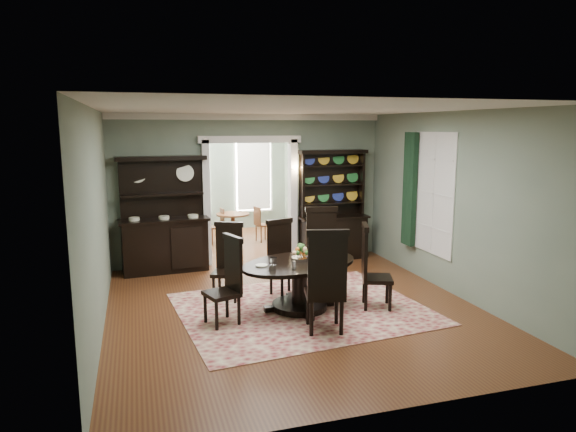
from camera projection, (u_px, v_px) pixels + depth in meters
name	position (u px, v px, depth m)	size (l,w,h in m)	color
room	(293.00, 207.00, 7.61)	(5.51, 6.01, 3.01)	brown
parlor	(228.00, 177.00, 12.80)	(3.51, 3.50, 3.01)	brown
doorway_trim	(250.00, 183.00, 10.40)	(2.08, 0.25, 2.57)	silver
right_window	(422.00, 192.00, 9.20)	(0.15, 1.47, 2.12)	white
wall_sconce	(297.00, 169.00, 10.47)	(0.27, 0.21, 0.21)	gold
rug	(302.00, 309.00, 7.83)	(3.60, 2.93, 0.01)	maroon
dining_table	(300.00, 276.00, 7.74)	(2.22, 2.22, 0.75)	black
centerpiece	(301.00, 256.00, 7.77)	(1.40, 0.90, 0.23)	silver
chair_far_left	(228.00, 259.00, 8.26)	(0.60, 0.58, 1.24)	black
chair_far_mid	(282.00, 255.00, 8.43)	(0.56, 0.55, 1.26)	black
chair_far_right	(322.00, 248.00, 8.59)	(0.61, 0.59, 1.43)	black
chair_end_left	(228.00, 278.00, 7.18)	(0.56, 0.58, 1.25)	black
chair_end_right	(370.00, 264.00, 7.79)	(0.59, 0.61, 1.30)	black
chair_near	(326.00, 279.00, 6.77)	(0.63, 0.61, 1.45)	black
sideboard	(164.00, 232.00, 9.80)	(1.71, 0.71, 2.21)	black
welsh_dresser	(332.00, 219.00, 10.78)	(1.47, 0.56, 2.28)	black
parlor_table	(233.00, 224.00, 12.19)	(0.78, 0.78, 0.72)	brown
parlor_chair_left	(218.00, 225.00, 12.17)	(0.36, 0.35, 0.84)	brown
parlor_chair_right	(261.00, 223.00, 12.37)	(0.39, 0.38, 0.85)	brown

